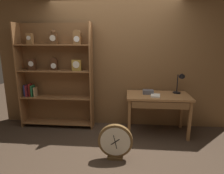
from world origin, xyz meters
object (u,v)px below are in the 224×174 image
Objects in this scene: bookshelf at (56,76)px; open_repair_manual at (155,96)px; toolbox_small at (148,92)px; round_clock_large at (115,142)px; desk_lamp at (180,80)px; workbench at (158,100)px.

open_repair_manual is (1.96, -0.30, -0.28)m from bookshelf.
toolbox_small reaches higher than round_clock_large.
desk_lamp is 0.58m from open_repair_manual.
desk_lamp is (2.43, -0.08, -0.03)m from bookshelf.
workbench is at bearing 51.23° from round_clock_large.
toolbox_small is at bearing 60.53° from round_clock_large.
desk_lamp is at bearing 42.46° from round_clock_large.
desk_lamp is 1.97× the size of open_repair_manual.
open_repair_manual is (0.12, -0.15, -0.03)m from toolbox_small.
bookshelf is at bearing 178.18° from desk_lamp.
desk_lamp is at bearing 34.38° from open_repair_manual.
toolbox_small is at bearing 138.07° from open_repair_manual.
workbench is 5.83× the size of toolbox_small.
bookshelf is at bearing 175.23° from toolbox_small.
round_clock_large is at bearing -120.14° from open_repair_manual.
toolbox_small is 0.36× the size of round_clock_large.
bookshelf reaches higher than round_clock_large.
toolbox_small is at bearing -172.73° from desk_lamp.
round_clock_large is at bearing -128.77° from workbench.
round_clock_large is (-0.67, -0.82, -0.50)m from open_repair_manual.
toolbox_small is at bearing -4.77° from bookshelf.
round_clock_large is at bearing -41.10° from bookshelf.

